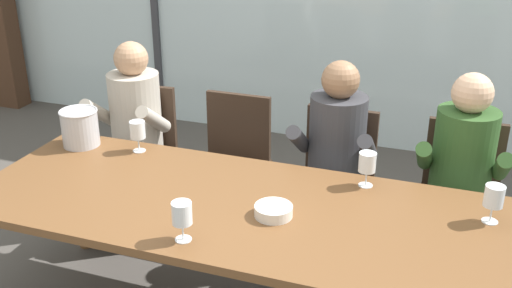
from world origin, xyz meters
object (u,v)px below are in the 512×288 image
(person_charcoal_jacket, at_px, (334,154))
(chair_left_of_center, at_px, (233,155))
(chair_center, at_px, (336,173))
(chair_right_of_center, at_px, (460,190))
(person_olive_shirt, at_px, (461,172))
(wine_glass_by_left_taster, at_px, (182,215))
(wine_glass_near_bucket, at_px, (367,164))
(wine_glass_by_right_taster, at_px, (138,130))
(person_beige_jumper, at_px, (130,126))
(tasting_bowl, at_px, (274,211))
(chair_near_curtain, at_px, (140,144))
(wine_glass_center_pour, at_px, (494,197))
(dining_table, at_px, (231,215))
(ice_bucket_primary, at_px, (80,127))

(person_charcoal_jacket, bearing_deg, chair_left_of_center, 166.32)
(chair_center, relative_size, person_charcoal_jacket, 0.73)
(chair_right_of_center, height_order, person_olive_shirt, person_olive_shirt)
(wine_glass_by_left_taster, distance_m, wine_glass_near_bucket, 0.96)
(wine_glass_near_bucket, height_order, wine_glass_by_right_taster, same)
(chair_center, relative_size, person_beige_jumper, 0.73)
(tasting_bowl, xyz_separation_m, wine_glass_near_bucket, (0.33, 0.42, 0.09))
(chair_center, bearing_deg, person_olive_shirt, -8.39)
(chair_near_curtain, distance_m, wine_glass_by_right_taster, 0.67)
(chair_near_curtain, xyz_separation_m, person_charcoal_jacket, (1.30, -0.11, 0.17))
(chair_right_of_center, bearing_deg, wine_glass_near_bucket, -132.56)
(person_beige_jumper, distance_m, wine_glass_by_left_taster, 1.44)
(chair_right_of_center, relative_size, wine_glass_by_left_taster, 5.06)
(chair_near_curtain, distance_m, wine_glass_by_left_taster, 1.57)
(chair_left_of_center, bearing_deg, wine_glass_center_pour, -25.02)
(chair_left_of_center, relative_size, tasting_bowl, 5.18)
(chair_center, relative_size, wine_glass_by_right_taster, 5.06)
(person_beige_jumper, bearing_deg, wine_glass_by_right_taster, -54.85)
(wine_glass_by_right_taster, bearing_deg, chair_left_of_center, 58.15)
(chair_near_curtain, distance_m, person_olive_shirt, 1.98)
(tasting_bowl, bearing_deg, dining_table, 167.47)
(chair_right_of_center, bearing_deg, chair_near_curtain, 178.70)
(wine_glass_by_right_taster, bearing_deg, person_beige_jumper, 126.46)
(chair_center, xyz_separation_m, person_olive_shirt, (0.68, -0.11, 0.17))
(dining_table, height_order, wine_glass_by_left_taster, wine_glass_by_left_taster)
(chair_left_of_center, height_order, ice_bucket_primary, ice_bucket_primary)
(chair_near_curtain, height_order, chair_center, same)
(wine_glass_near_bucket, relative_size, wine_glass_center_pour, 1.00)
(wine_glass_center_pour, bearing_deg, chair_near_curtain, 162.64)
(chair_right_of_center, relative_size, ice_bucket_primary, 4.18)
(tasting_bowl, relative_size, wine_glass_near_bucket, 0.98)
(wine_glass_by_left_taster, relative_size, wine_glass_center_pour, 1.00)
(person_charcoal_jacket, distance_m, wine_glass_by_right_taster, 1.09)
(chair_right_of_center, distance_m, person_beige_jumper, 1.99)
(chair_right_of_center, xyz_separation_m, person_olive_shirt, (-0.02, -0.14, 0.17))
(wine_glass_center_pour, bearing_deg, wine_glass_by_right_taster, 175.01)
(person_beige_jumper, bearing_deg, person_charcoal_jacket, -1.31)
(chair_near_curtain, bearing_deg, wine_glass_by_left_taster, -57.48)
(person_charcoal_jacket, bearing_deg, person_beige_jumper, 179.39)
(person_beige_jumper, bearing_deg, ice_bucket_primary, -99.72)
(chair_right_of_center, distance_m, wine_glass_center_pour, 0.77)
(dining_table, bearing_deg, tasting_bowl, -12.53)
(person_olive_shirt, bearing_deg, ice_bucket_primary, -167.71)
(chair_left_of_center, height_order, tasting_bowl, chair_left_of_center)
(dining_table, relative_size, person_olive_shirt, 2.06)
(ice_bucket_primary, bearing_deg, wine_glass_center_pour, -3.37)
(chair_right_of_center, xyz_separation_m, wine_glass_by_left_taster, (-1.07, -1.26, 0.32))
(chair_near_curtain, bearing_deg, person_beige_jumper, -89.13)
(chair_right_of_center, xyz_separation_m, wine_glass_near_bucket, (-0.45, -0.53, 0.32))
(person_olive_shirt, relative_size, wine_glass_by_left_taster, 6.90)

